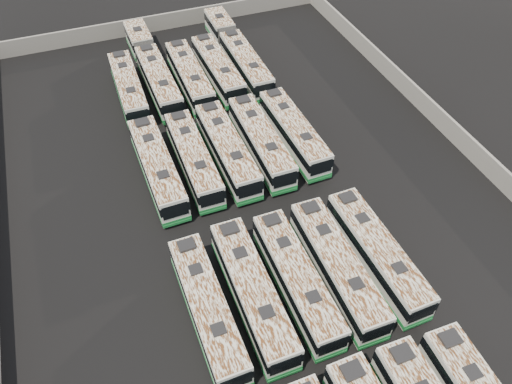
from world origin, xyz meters
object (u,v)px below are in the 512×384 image
at_px(bus_midfront_far_right, 377,253).
at_px(bus_back_far_left, 129,88).
at_px(bus_midback_far_left, 158,168).
at_px(bus_midback_right, 261,141).
at_px(bus_midback_left, 194,159).
at_px(bus_midfront_left, 253,292).
at_px(bus_midback_far_right, 294,132).
at_px(bus_midfront_right, 337,267).
at_px(bus_midback_center, 227,150).
at_px(bus_back_right, 218,70).
at_px(bus_midfront_center, 297,279).
at_px(bus_midfront_far_left, 208,309).
at_px(bus_back_center, 190,77).
at_px(bus_back_left, 152,67).
at_px(bus_back_far_right, 237,51).

height_order(bus_midfront_far_right, bus_back_far_left, bus_midfront_far_right).
distance_m(bus_midback_far_left, bus_midback_right, 10.38).
bearing_deg(bus_midback_left, bus_midback_right, 0.21).
bearing_deg(bus_midfront_left, bus_midback_far_right, 56.94).
bearing_deg(bus_midfront_right, bus_midback_center, 102.83).
bearing_deg(bus_midback_center, bus_midback_far_right, 0.93).
bearing_deg(bus_midback_right, bus_midfront_right, -89.60).
bearing_deg(bus_midfront_far_right, bus_midfront_right, 179.67).
bearing_deg(bus_back_right, bus_midback_left, -117.91).
distance_m(bus_midfront_center, bus_midback_center, 16.01).
distance_m(bus_midback_center, bus_midback_far_right, 7.11).
relative_size(bus_midfront_left, bus_midfront_right, 1.01).
xyz_separation_m(bus_midfront_far_left, bus_midback_far_left, (0.06, 15.93, 0.06)).
bearing_deg(bus_midfront_far_left, bus_midfront_far_right, -0.91).
bearing_deg(bus_midfront_left, bus_midfront_right, -1.45).
xyz_separation_m(bus_midfront_left, bus_midfront_right, (6.91, -0.19, -0.01)).
relative_size(bus_midback_left, bus_midback_right, 0.97).
height_order(bus_midback_center, bus_back_right, bus_midback_center).
bearing_deg(bus_midback_center, bus_back_far_left, 115.80).
bearing_deg(bus_back_center, bus_midback_right, -75.79).
xyz_separation_m(bus_midfront_right, bus_back_left, (-6.96, 33.24, -0.02)).
height_order(bus_midfront_right, bus_back_far_left, bus_midfront_right).
bearing_deg(bus_midback_left, bus_midfront_right, -66.75).
bearing_deg(bus_back_far_right, bus_midfront_far_right, -89.61).
distance_m(bus_midfront_far_right, bus_back_right, 30.12).
xyz_separation_m(bus_midfront_right, bus_midback_far_right, (3.63, 16.29, -0.05)).
relative_size(bus_midfront_far_left, bus_midfront_far_right, 0.99).
height_order(bus_midback_left, bus_back_right, bus_back_right).
xyz_separation_m(bus_midfront_right, bus_back_center, (-3.37, 29.69, -0.02)).
distance_m(bus_back_center, bus_back_far_right, 7.63).
relative_size(bus_back_far_left, bus_back_left, 0.63).
relative_size(bus_midfront_far_right, bus_midback_left, 1.01).
bearing_deg(bus_midback_far_left, bus_midfront_left, -78.88).
height_order(bus_midfront_right, bus_midback_far_right, bus_midfront_right).
bearing_deg(bus_back_far_left, bus_midfront_right, -70.00).
height_order(bus_midback_far_left, bus_back_far_left, bus_midback_far_left).
distance_m(bus_midfront_far_left, bus_midback_left, 16.37).
xyz_separation_m(bus_midfront_center, bus_midback_far_left, (-6.99, 15.96, 0.05)).
height_order(bus_midfront_far_right, bus_back_center, bus_back_center).
bearing_deg(bus_midfront_far_right, bus_midfront_left, 177.98).
xyz_separation_m(bus_midfront_far_right, bus_midback_right, (-3.57, 16.05, 0.03)).
distance_m(bus_back_far_left, bus_back_right, 10.45).
xyz_separation_m(bus_midback_left, bus_back_far_right, (10.36, 16.91, 0.01)).
height_order(bus_back_left, bus_back_center, bus_back_left).
relative_size(bus_midfront_far_left, bus_back_far_right, 0.64).
relative_size(bus_midback_left, bus_back_center, 0.99).
relative_size(bus_midfront_far_left, bus_midback_right, 0.98).
distance_m(bus_midfront_far_left, bus_midback_far_right, 21.42).
distance_m(bus_midfront_left, bus_back_left, 33.04).
distance_m(bus_midback_right, bus_back_right, 13.87).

